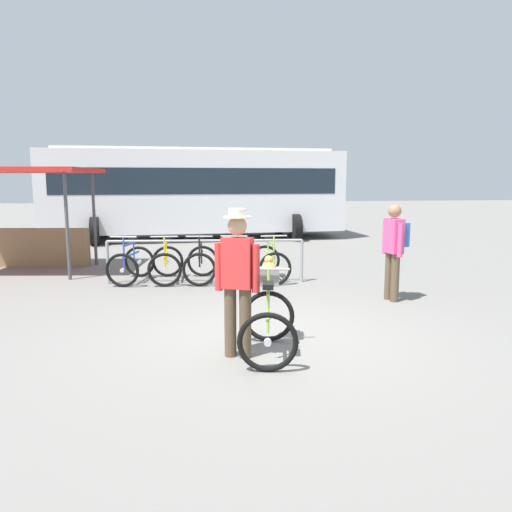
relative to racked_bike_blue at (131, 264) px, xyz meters
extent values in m
plane|color=slate|center=(2.06, -3.92, -0.37)|extent=(80.00, 80.00, 0.00)
cylinder|color=#99999E|center=(-0.44, -0.14, 0.06)|extent=(0.06, 0.06, 0.85)
cylinder|color=#99999E|center=(3.40, -0.51, 0.06)|extent=(0.06, 0.06, 0.85)
cylinder|color=#99999E|center=(1.48, -0.32, 0.48)|extent=(3.84, 0.43, 0.05)
torus|color=black|center=(0.12, 0.50, -0.04)|extent=(0.66, 0.24, 0.66)
cylinder|color=#B7B7BC|center=(0.12, 0.50, -0.04)|extent=(0.09, 0.08, 0.08)
torus|color=black|center=(-0.12, -0.49, -0.04)|extent=(0.66, 0.24, 0.66)
cylinder|color=#B7B7BC|center=(-0.12, -0.49, -0.04)|extent=(0.09, 0.08, 0.08)
cube|color=#2D56B7|center=(0.00, 0.00, 0.19)|extent=(0.26, 0.90, 0.04)
cube|color=#2D56B7|center=(-0.01, -0.05, 0.41)|extent=(0.18, 0.60, 0.04)
cylinder|color=#2D56B7|center=(0.04, 0.18, 0.24)|extent=(0.03, 0.03, 0.55)
cube|color=black|center=(0.04, 0.18, 0.51)|extent=(0.17, 0.26, 0.06)
cylinder|color=#2D56B7|center=(-0.09, -0.37, 0.28)|extent=(0.03, 0.03, 0.63)
cylinder|color=#B7B7BC|center=(-0.09, -0.37, 0.59)|extent=(0.51, 0.15, 0.03)
torus|color=black|center=(0.71, 0.44, -0.04)|extent=(0.66, 0.09, 0.66)
cylinder|color=#B7B7BC|center=(0.71, 0.44, -0.04)|extent=(0.08, 0.06, 0.08)
torus|color=black|center=(0.68, -0.58, -0.04)|extent=(0.66, 0.09, 0.66)
cylinder|color=#B7B7BC|center=(0.68, -0.58, -0.04)|extent=(0.08, 0.06, 0.08)
cube|color=yellow|center=(0.70, -0.07, 0.19)|extent=(0.07, 0.92, 0.04)
cube|color=yellow|center=(0.70, -0.12, 0.41)|extent=(0.06, 0.61, 0.04)
cylinder|color=yellow|center=(0.70, 0.12, 0.24)|extent=(0.03, 0.03, 0.55)
cube|color=black|center=(0.70, 0.12, 0.51)|extent=(0.13, 0.24, 0.06)
cylinder|color=yellow|center=(0.68, -0.45, 0.28)|extent=(0.03, 0.03, 0.63)
cylinder|color=#B7B7BC|center=(0.68, -0.45, 0.59)|extent=(0.52, 0.05, 0.03)
torus|color=black|center=(1.45, 0.37, -0.04)|extent=(0.66, 0.14, 0.66)
cylinder|color=#B7B7BC|center=(1.45, 0.37, -0.04)|extent=(0.09, 0.07, 0.08)
torus|color=black|center=(1.34, -0.64, -0.04)|extent=(0.66, 0.14, 0.66)
cylinder|color=#B7B7BC|center=(1.34, -0.64, -0.04)|extent=(0.09, 0.07, 0.08)
cube|color=black|center=(1.39, -0.14, 0.19)|extent=(0.14, 0.92, 0.04)
cube|color=black|center=(1.39, -0.18, 0.41)|extent=(0.10, 0.61, 0.04)
cylinder|color=black|center=(1.41, 0.05, 0.24)|extent=(0.03, 0.03, 0.55)
cube|color=black|center=(1.41, 0.05, 0.51)|extent=(0.15, 0.25, 0.06)
cylinder|color=black|center=(1.35, -0.52, 0.28)|extent=(0.03, 0.03, 0.63)
cylinder|color=#B7B7BC|center=(1.35, -0.52, 0.59)|extent=(0.52, 0.08, 0.03)
torus|color=black|center=(2.18, 0.30, -0.04)|extent=(0.66, 0.18, 0.66)
cylinder|color=#B7B7BC|center=(2.18, 0.30, -0.04)|extent=(0.09, 0.07, 0.08)
torus|color=black|center=(2.00, -0.71, -0.04)|extent=(0.66, 0.18, 0.66)
cylinder|color=#B7B7BC|center=(2.00, -0.71, -0.04)|extent=(0.09, 0.07, 0.08)
cube|color=teal|center=(2.09, -0.20, 0.19)|extent=(0.19, 0.91, 0.04)
cube|color=teal|center=(2.08, -0.25, 0.41)|extent=(0.14, 0.61, 0.04)
cylinder|color=teal|center=(2.12, -0.02, 0.24)|extent=(0.03, 0.03, 0.55)
cube|color=black|center=(2.12, -0.02, 0.51)|extent=(0.16, 0.26, 0.06)
cylinder|color=teal|center=(2.02, -0.59, 0.28)|extent=(0.03, 0.03, 0.63)
cylinder|color=#B7B7BC|center=(2.02, -0.59, 0.59)|extent=(0.52, 0.12, 0.03)
torus|color=black|center=(2.77, 0.24, -0.04)|extent=(0.66, 0.09, 0.66)
cylinder|color=#B7B7BC|center=(2.77, 0.24, -0.04)|extent=(0.08, 0.06, 0.08)
torus|color=black|center=(2.80, -0.78, -0.04)|extent=(0.66, 0.09, 0.66)
cylinder|color=#B7B7BC|center=(2.80, -0.78, -0.04)|extent=(0.08, 0.06, 0.08)
cube|color=#9ED14C|center=(2.79, -0.27, 0.19)|extent=(0.06, 0.92, 0.04)
cube|color=#9ED14C|center=(2.79, -0.32, 0.41)|extent=(0.05, 0.61, 0.04)
cylinder|color=#9ED14C|center=(2.78, -0.09, 0.24)|extent=(0.03, 0.03, 0.55)
cube|color=black|center=(2.78, -0.09, 0.51)|extent=(0.13, 0.24, 0.06)
cylinder|color=#9ED14C|center=(2.80, -0.66, 0.28)|extent=(0.03, 0.03, 0.63)
cylinder|color=#B7B7BC|center=(2.80, -0.66, 0.59)|extent=(0.52, 0.04, 0.03)
torus|color=black|center=(1.89, -5.12, -0.04)|extent=(0.66, 0.18, 0.66)
cylinder|color=#B7B7BC|center=(1.89, -5.12, -0.04)|extent=(0.09, 0.07, 0.08)
torus|color=black|center=(2.07, -4.11, -0.04)|extent=(0.66, 0.18, 0.66)
cylinder|color=#B7B7BC|center=(2.07, -4.11, -0.04)|extent=(0.09, 0.07, 0.08)
cube|color=#9ED14C|center=(1.98, -4.61, 0.19)|extent=(0.20, 0.91, 0.04)
cube|color=#9ED14C|center=(1.99, -4.56, 0.41)|extent=(0.15, 0.61, 0.04)
cylinder|color=#9ED14C|center=(1.95, -4.79, 0.24)|extent=(0.03, 0.03, 0.55)
cube|color=black|center=(1.95, -4.79, 0.51)|extent=(0.16, 0.26, 0.06)
cylinder|color=#9ED14C|center=(2.05, -4.23, 0.28)|extent=(0.03, 0.03, 0.63)
cylinder|color=#B7B7BC|center=(2.05, -4.23, 0.59)|extent=(0.52, 0.12, 0.03)
cube|color=gray|center=(2.08, -4.09, 0.47)|extent=(0.29, 0.24, 0.22)
ellipsoid|color=tan|center=(2.08, -4.09, 0.57)|extent=(0.21, 0.19, 0.16)
sphere|color=tan|center=(2.09, -4.01, 0.67)|extent=(0.11, 0.11, 0.11)
cylinder|color=brown|center=(1.71, -4.63, 0.04)|extent=(0.14, 0.14, 0.82)
cylinder|color=brown|center=(1.55, -4.56, 0.04)|extent=(0.14, 0.14, 0.82)
cube|color=red|center=(1.63, -4.60, 0.74)|extent=(0.39, 0.32, 0.58)
cylinder|color=red|center=(1.82, -4.70, 0.69)|extent=(0.09, 0.09, 0.55)
cylinder|color=red|center=(1.42, -4.53, 0.69)|extent=(0.09, 0.09, 0.55)
sphere|color=tan|center=(1.63, -4.60, 1.16)|extent=(0.22, 0.22, 0.22)
cylinder|color=beige|center=(1.63, -4.60, 1.26)|extent=(0.32, 0.32, 0.02)
cylinder|color=beige|center=(1.63, -4.60, 1.31)|extent=(0.20, 0.20, 0.09)
cylinder|color=brown|center=(4.55, -2.36, 0.04)|extent=(0.14, 0.14, 0.82)
cylinder|color=brown|center=(4.52, -2.18, 0.04)|extent=(0.14, 0.14, 0.82)
cube|color=#E54C8C|center=(4.54, -2.27, 0.74)|extent=(0.25, 0.37, 0.58)
cylinder|color=#E54C8C|center=(4.56, -2.49, 0.69)|extent=(0.09, 0.09, 0.55)
cylinder|color=#E54C8C|center=(4.48, -2.06, 0.69)|extent=(0.09, 0.09, 0.55)
sphere|color=#9E7051|center=(4.54, -2.27, 1.16)|extent=(0.22, 0.22, 0.22)
cube|color=#3366B2|center=(4.70, -2.24, 0.76)|extent=(0.18, 0.28, 0.40)
cube|color=silver|center=(1.55, 7.31, 1.28)|extent=(10.09, 2.89, 2.70)
cube|color=#19232D|center=(1.55, 7.31, 1.63)|extent=(9.29, 2.88, 0.84)
cube|color=silver|center=(1.55, 7.31, 2.67)|extent=(9.08, 2.60, 0.08)
cylinder|color=black|center=(-1.64, 5.93, 0.08)|extent=(0.29, 0.91, 0.90)
cylinder|color=black|center=(-1.74, 8.43, 0.08)|extent=(0.29, 0.91, 0.90)
cylinder|color=black|center=(4.85, 6.19, 0.08)|extent=(0.29, 0.91, 0.90)
cylinder|color=black|center=(4.75, 8.68, 0.08)|extent=(0.29, 0.91, 0.90)
cylinder|color=#4C4C51|center=(-1.04, 2.22, 0.73)|extent=(0.07, 0.07, 2.20)
cylinder|color=#4C4C51|center=(-1.29, 0.43, 0.73)|extent=(0.07, 0.07, 2.20)
cube|color=red|center=(-2.45, 1.50, 1.88)|extent=(3.39, 2.70, 0.10)
cube|color=olive|center=(-2.35, 2.25, 0.08)|extent=(2.36, 0.62, 0.90)
camera|label=1|loc=(0.99, -10.14, 1.68)|focal=34.93mm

